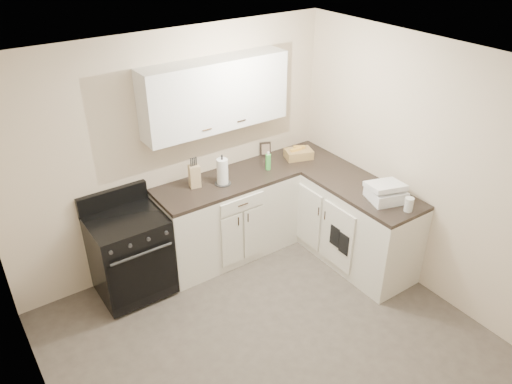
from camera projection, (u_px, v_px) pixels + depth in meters
floor at (277, 351)px, 4.46m from camera, size 3.60×3.60×0.00m
ceiling at (285, 78)px, 3.21m from camera, size 3.60×3.60×0.00m
wall_back at (175, 154)px, 5.12m from camera, size 3.60×0.00×3.60m
wall_right at (432, 174)px, 4.72m from camera, size 0.00×3.60×3.60m
wall_left at (38, 337)px, 2.95m from camera, size 0.00×3.60×3.60m
base_cabinets_back at (227, 219)px, 5.52m from camera, size 1.55×0.60×0.90m
base_cabinets_right at (340, 215)px, 5.58m from camera, size 0.60×1.90×0.90m
countertop_back at (226, 182)px, 5.28m from camera, size 1.55×0.60×0.04m
countertop_right at (343, 179)px, 5.35m from camera, size 0.60×1.90×0.04m
upper_cabinets at (215, 95)px, 4.93m from camera, size 1.55×0.30×0.70m
stove at (131, 255)px, 4.93m from camera, size 0.70×0.60×0.85m
knife_block at (195, 176)px, 5.10m from camera, size 0.13×0.12×0.24m
paper_towel at (222, 172)px, 5.14m from camera, size 0.12×0.12×0.28m
soap_bottle at (268, 162)px, 5.45m from camera, size 0.06×0.06×0.18m
picture_frame at (265, 149)px, 5.76m from camera, size 0.14×0.08×0.16m
wicker_basket at (299, 154)px, 5.71m from camera, size 0.35×0.29×0.10m
countertop_grill at (386, 194)px, 4.90m from camera, size 0.41×0.39×0.12m
glass_jar at (409, 204)px, 4.71m from camera, size 0.11×0.11×0.14m
oven_mitt_near at (344, 244)px, 5.14m from camera, size 0.02×0.13×0.23m
oven_mitt_far at (335, 236)px, 5.23m from camera, size 0.02×0.13×0.23m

